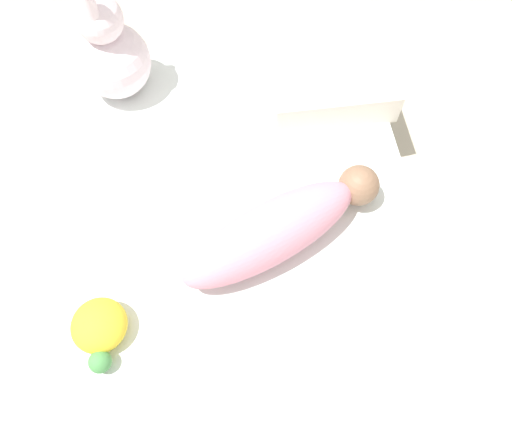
{
  "coord_description": "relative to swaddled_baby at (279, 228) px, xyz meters",
  "views": [
    {
      "loc": [
        0.62,
        -0.05,
        1.39
      ],
      "look_at": [
        0.05,
        0.03,
        0.26
      ],
      "focal_mm": 35.0,
      "sensor_mm": 36.0,
      "label": 1
    }
  ],
  "objects": [
    {
      "name": "ground_plane",
      "position": [
        -0.1,
        -0.08,
        -0.29
      ],
      "size": [
        12.0,
        12.0,
        0.0
      ],
      "primitive_type": "plane",
      "color": "#B2A893"
    },
    {
      "name": "bed_mattress",
      "position": [
        -0.1,
        -0.08,
        -0.18
      ],
      "size": [
        1.26,
        0.93,
        0.21
      ],
      "color": "white",
      "rests_on": "ground_plane"
    },
    {
      "name": "swaddled_baby",
      "position": [
        0.0,
        0.0,
        0.0
      ],
      "size": [
        0.33,
        0.55,
        0.15
      ],
      "rotation": [
        0.0,
        0.0,
        1.99
      ],
      "color": "pink",
      "rests_on": "bed_mattress"
    },
    {
      "name": "pillow",
      "position": [
        -0.49,
        0.22,
        -0.02
      ],
      "size": [
        0.31,
        0.36,
        0.1
      ],
      "color": "white",
      "rests_on": "bed_mattress"
    },
    {
      "name": "bunny_plush",
      "position": [
        -0.58,
        -0.39,
        0.06
      ],
      "size": [
        0.21,
        0.21,
        0.37
      ],
      "color": "silver",
      "rests_on": "bed_mattress"
    },
    {
      "name": "turtle_plush",
      "position": [
        0.18,
        -0.45,
        -0.03
      ],
      "size": [
        0.17,
        0.13,
        0.08
      ],
      "color": "yellow",
      "rests_on": "bed_mattress"
    }
  ]
}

